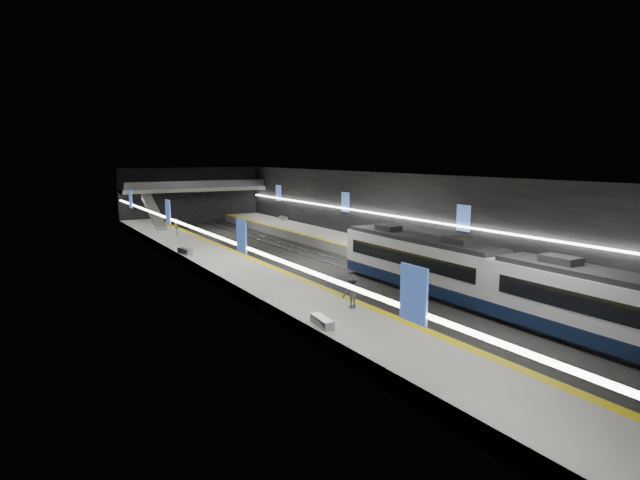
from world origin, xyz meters
TOP-DOWN VIEW (x-y plane):
  - ground at (0.00, 0.00)m, footprint 70.00×70.00m
  - ceiling at (0.00, 0.00)m, footprint 20.00×70.00m
  - wall_left at (-10.00, 0.00)m, footprint 0.04×70.00m
  - wall_right at (10.00, 0.00)m, footprint 0.04×70.00m
  - wall_back at (0.00, 35.00)m, footprint 20.00×0.04m
  - platform_left at (-7.50, 0.00)m, footprint 5.00×70.00m
  - tile_surface_left at (-7.50, 0.00)m, footprint 5.00×70.00m
  - tactile_strip_left at (-5.30, 0.00)m, footprint 0.60×70.00m
  - platform_right at (7.50, 0.00)m, footprint 5.00×70.00m
  - tile_surface_right at (7.50, 0.00)m, footprint 5.00×70.00m
  - tactile_strip_right at (5.30, 0.00)m, footprint 0.60×70.00m
  - rails at (-0.00, 0.00)m, footprint 6.52×70.00m
  - train at (2.50, -18.67)m, footprint 2.69×30.05m
  - ad_posters at (-0.00, 1.00)m, footprint 19.94×53.50m
  - cove_light_left at (-9.80, 0.00)m, footprint 0.25×68.60m
  - cove_light_right at (9.80, 0.00)m, footprint 0.25×68.60m
  - mezzanine_bridge at (0.00, 32.93)m, footprint 20.00×3.00m
  - escalator at (-7.50, 26.00)m, footprint 1.20×7.50m
  - bench_left_near at (-9.43, -17.40)m, footprint 0.74×1.97m
  - bench_left_far at (-9.50, 6.32)m, footprint 0.88×2.09m
  - bench_right_near at (9.06, -1.11)m, footprint 1.08×1.70m
  - bench_right_far at (9.33, 24.34)m, footprint 0.84×2.12m
  - passenger_right_a at (7.01, -4.67)m, footprint 0.68×0.81m
  - passenger_left_a at (-7.18, 17.37)m, footprint 0.55×1.17m
  - passenger_left_b at (-6.24, -15.41)m, footprint 1.25×0.72m

SIDE VIEW (x-z plane):
  - ground at x=0.00m, z-range 0.00..0.00m
  - rails at x=0.00m, z-range 0.00..0.12m
  - platform_left at x=-7.50m, z-range 0.00..1.00m
  - platform_right at x=7.50m, z-range 0.00..1.00m
  - tile_surface_left at x=-7.50m, z-range 1.00..1.02m
  - tile_surface_right at x=7.50m, z-range 1.00..1.02m
  - tactile_strip_left at x=-5.30m, z-range 1.01..1.03m
  - tactile_strip_right at x=5.30m, z-range 1.01..1.03m
  - bench_right_near at x=9.06m, z-range 1.00..1.40m
  - bench_left_near at x=-9.43m, z-range 1.00..1.47m
  - bench_left_far at x=-9.50m, z-range 1.00..1.50m
  - bench_right_far at x=9.33m, z-range 1.00..1.50m
  - passenger_right_a at x=7.01m, z-range 1.00..2.89m
  - passenger_left_b at x=-6.24m, z-range 1.00..2.94m
  - passenger_left_a at x=-7.18m, z-range 1.00..2.95m
  - train at x=2.50m, z-range 0.40..4.00m
  - escalator at x=-7.50m, z-range 0.94..4.86m
  - cove_light_left at x=-9.80m, z-range 3.74..3.86m
  - cove_light_right at x=9.80m, z-range 3.74..3.86m
  - wall_left at x=-10.00m, z-range 0.00..8.00m
  - wall_right at x=10.00m, z-range 0.00..8.00m
  - wall_back at x=0.00m, z-range 0.00..8.00m
  - ad_posters at x=0.00m, z-range 3.40..5.60m
  - mezzanine_bridge at x=0.00m, z-range 4.29..5.79m
  - ceiling at x=0.00m, z-range 7.98..8.02m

